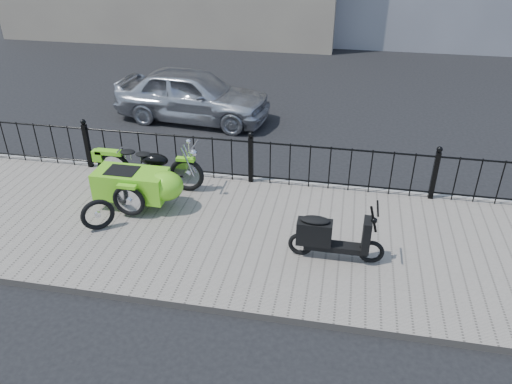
% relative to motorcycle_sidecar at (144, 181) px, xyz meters
% --- Properties ---
extents(ground, '(120.00, 120.00, 0.00)m').
position_rel_motorcycle_sidecar_xyz_m(ground, '(1.77, -0.09, -0.59)').
color(ground, black).
rests_on(ground, ground).
extents(sidewalk, '(30.00, 3.80, 0.12)m').
position_rel_motorcycle_sidecar_xyz_m(sidewalk, '(1.77, -0.59, -0.53)').
color(sidewalk, gray).
rests_on(sidewalk, ground).
extents(curb, '(30.00, 0.10, 0.12)m').
position_rel_motorcycle_sidecar_xyz_m(curb, '(1.77, 1.35, -0.53)').
color(curb, gray).
rests_on(curb, ground).
extents(iron_fence, '(14.11, 0.11, 1.08)m').
position_rel_motorcycle_sidecar_xyz_m(iron_fence, '(1.77, 1.21, -0.01)').
color(iron_fence, black).
rests_on(iron_fence, sidewalk).
extents(motorcycle_sidecar, '(2.28, 1.48, 0.98)m').
position_rel_motorcycle_sidecar_xyz_m(motorcycle_sidecar, '(0.00, 0.00, 0.00)').
color(motorcycle_sidecar, black).
rests_on(motorcycle_sidecar, sidewalk).
extents(scooter, '(1.50, 0.44, 1.01)m').
position_rel_motorcycle_sidecar_xyz_m(scooter, '(3.47, -1.04, -0.08)').
color(scooter, black).
rests_on(scooter, sidewalk).
extents(spare_tire, '(0.50, 0.43, 0.58)m').
position_rel_motorcycle_sidecar_xyz_m(spare_tire, '(-0.46, -0.98, -0.19)').
color(spare_tire, black).
rests_on(spare_tire, sidewalk).
extents(sedan_car, '(4.18, 1.98, 1.38)m').
position_rel_motorcycle_sidecar_xyz_m(sedan_car, '(-0.45, 4.52, 0.10)').
color(sedan_car, '#B5B6BC').
rests_on(sedan_car, ground).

